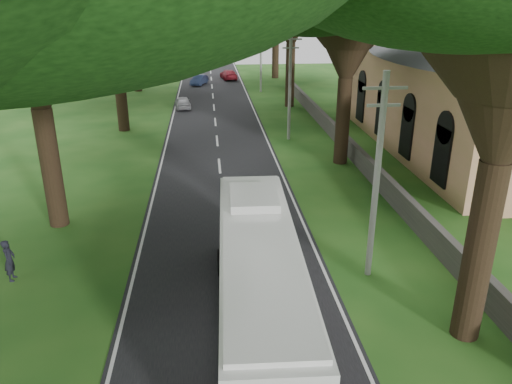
{
  "coord_description": "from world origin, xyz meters",
  "views": [
    {
      "loc": [
        -0.65,
        -10.8,
        10.43
      ],
      "look_at": [
        1.38,
        9.76,
        2.2
      ],
      "focal_mm": 35.0,
      "sensor_mm": 36.0,
      "label": 1
    }
  ],
  "objects_px": {
    "pole_far": "(261,54)",
    "distant_car_a": "(183,102)",
    "coach_bus": "(259,282)",
    "distant_car_b": "(199,80)",
    "church": "(482,82)",
    "distant_car_c": "(229,74)",
    "pole_near": "(377,176)",
    "pole_mid": "(290,84)",
    "pedestrian": "(9,260)"
  },
  "relations": [
    {
      "from": "distant_car_b",
      "to": "pedestrian",
      "type": "height_order",
      "value": "pedestrian"
    },
    {
      "from": "church",
      "to": "pole_mid",
      "type": "height_order",
      "value": "church"
    },
    {
      "from": "pole_near",
      "to": "pole_mid",
      "type": "distance_m",
      "value": 20.0
    },
    {
      "from": "distant_car_b",
      "to": "distant_car_c",
      "type": "bearing_deg",
      "value": 64.5
    },
    {
      "from": "church",
      "to": "distant_car_c",
      "type": "height_order",
      "value": "church"
    },
    {
      "from": "pole_mid",
      "to": "pole_far",
      "type": "xyz_separation_m",
      "value": [
        0.0,
        20.0,
        0.0
      ]
    },
    {
      "from": "pole_far",
      "to": "distant_car_a",
      "type": "xyz_separation_m",
      "value": [
        -8.5,
        -8.11,
        -3.57
      ]
    },
    {
      "from": "pole_near",
      "to": "pedestrian",
      "type": "xyz_separation_m",
      "value": [
        -13.98,
        0.97,
        -3.33
      ]
    },
    {
      "from": "pedestrian",
      "to": "pole_far",
      "type": "bearing_deg",
      "value": -22.1
    },
    {
      "from": "coach_bus",
      "to": "distant_car_b",
      "type": "bearing_deg",
      "value": 94.78
    },
    {
      "from": "pole_mid",
      "to": "coach_bus",
      "type": "distance_m",
      "value": 23.73
    },
    {
      "from": "pole_mid",
      "to": "coach_bus",
      "type": "xyz_separation_m",
      "value": [
        -4.7,
        -23.15,
        -2.32
      ]
    },
    {
      "from": "pole_mid",
      "to": "distant_car_a",
      "type": "height_order",
      "value": "pole_mid"
    },
    {
      "from": "church",
      "to": "pedestrian",
      "type": "relative_size",
      "value": 14.08
    },
    {
      "from": "distant_car_b",
      "to": "pedestrian",
      "type": "bearing_deg",
      "value": -79.77
    },
    {
      "from": "coach_bus",
      "to": "church",
      "type": "bearing_deg",
      "value": 49.65
    },
    {
      "from": "distant_car_c",
      "to": "pole_far",
      "type": "bearing_deg",
      "value": 100.61
    },
    {
      "from": "pole_far",
      "to": "distant_car_a",
      "type": "bearing_deg",
      "value": -136.36
    },
    {
      "from": "pole_near",
      "to": "distant_car_c",
      "type": "distance_m",
      "value": 49.47
    },
    {
      "from": "pole_near",
      "to": "distant_car_b",
      "type": "height_order",
      "value": "pole_near"
    },
    {
      "from": "pole_mid",
      "to": "pole_far",
      "type": "bearing_deg",
      "value": 90.0
    },
    {
      "from": "pole_far",
      "to": "distant_car_b",
      "type": "distance_m",
      "value": 9.55
    },
    {
      "from": "pole_near",
      "to": "pedestrian",
      "type": "relative_size",
      "value": 4.69
    },
    {
      "from": "distant_car_c",
      "to": "church",
      "type": "bearing_deg",
      "value": 106.19
    },
    {
      "from": "church",
      "to": "coach_bus",
      "type": "xyz_separation_m",
      "value": [
        -17.06,
        -18.69,
        -3.04
      ]
    },
    {
      "from": "church",
      "to": "pedestrian",
      "type": "distance_m",
      "value": 30.38
    },
    {
      "from": "church",
      "to": "pole_far",
      "type": "xyz_separation_m",
      "value": [
        -12.36,
        24.45,
        -0.73
      ]
    },
    {
      "from": "church",
      "to": "distant_car_b",
      "type": "distance_m",
      "value": 35.86
    },
    {
      "from": "pole_near",
      "to": "distant_car_c",
      "type": "xyz_separation_m",
      "value": [
        -3.23,
        49.24,
        -3.53
      ]
    },
    {
      "from": "pole_far",
      "to": "church",
      "type": "bearing_deg",
      "value": -63.18
    },
    {
      "from": "coach_bus",
      "to": "distant_car_b",
      "type": "xyz_separation_m",
      "value": [
        -2.32,
        48.55,
        -1.25
      ]
    },
    {
      "from": "coach_bus",
      "to": "distant_car_c",
      "type": "height_order",
      "value": "coach_bus"
    },
    {
      "from": "pole_mid",
      "to": "distant_car_b",
      "type": "bearing_deg",
      "value": 105.45
    },
    {
      "from": "distant_car_a",
      "to": "pole_mid",
      "type": "bearing_deg",
      "value": 118.73
    },
    {
      "from": "coach_bus",
      "to": "distant_car_c",
      "type": "bearing_deg",
      "value": 90.44
    },
    {
      "from": "coach_bus",
      "to": "distant_car_b",
      "type": "relative_size",
      "value": 3.34
    },
    {
      "from": "distant_car_a",
      "to": "coach_bus",
      "type": "bearing_deg",
      "value": 89.37
    },
    {
      "from": "coach_bus",
      "to": "distant_car_a",
      "type": "height_order",
      "value": "coach_bus"
    },
    {
      "from": "coach_bus",
      "to": "distant_car_c",
      "type": "distance_m",
      "value": 52.42
    },
    {
      "from": "distant_car_c",
      "to": "pole_mid",
      "type": "bearing_deg",
      "value": 87.66
    },
    {
      "from": "distant_car_a",
      "to": "pole_far",
      "type": "bearing_deg",
      "value": -143.18
    },
    {
      "from": "pole_near",
      "to": "coach_bus",
      "type": "bearing_deg",
      "value": -146.19
    },
    {
      "from": "distant_car_a",
      "to": "pedestrian",
      "type": "distance_m",
      "value": 31.41
    },
    {
      "from": "distant_car_b",
      "to": "distant_car_c",
      "type": "relative_size",
      "value": 0.83
    },
    {
      "from": "pole_far",
      "to": "distant_car_b",
      "type": "xyz_separation_m",
      "value": [
        -7.02,
        5.4,
        -3.57
      ]
    },
    {
      "from": "pole_far",
      "to": "pedestrian",
      "type": "bearing_deg",
      "value": -109.71
    },
    {
      "from": "pole_mid",
      "to": "pole_near",
      "type": "bearing_deg",
      "value": -90.0
    },
    {
      "from": "coach_bus",
      "to": "distant_car_a",
      "type": "xyz_separation_m",
      "value": [
        -3.8,
        35.04,
        -1.25
      ]
    },
    {
      "from": "pole_near",
      "to": "pedestrian",
      "type": "distance_m",
      "value": 14.4
    },
    {
      "from": "church",
      "to": "pole_mid",
      "type": "bearing_deg",
      "value": 160.19
    }
  ]
}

